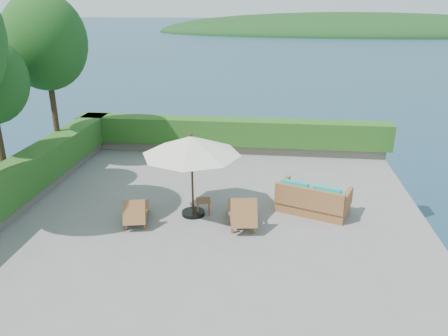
# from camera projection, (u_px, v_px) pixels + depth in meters

# --- Properties ---
(ground) EXTENTS (12.00, 12.00, 0.00)m
(ground) POSITION_uv_depth(u_px,v_px,m) (210.00, 213.00, 12.44)
(ground) COLOR gray
(ground) RESTS_ON ground
(foundation) EXTENTS (12.00, 12.00, 3.00)m
(foundation) POSITION_uv_depth(u_px,v_px,m) (211.00, 260.00, 12.98)
(foundation) COLOR #564D44
(foundation) RESTS_ON ocean
(ocean) EXTENTS (600.00, 600.00, 0.00)m
(ocean) POSITION_uv_depth(u_px,v_px,m) (211.00, 301.00, 13.49)
(ocean) COLOR #163647
(ocean) RESTS_ON ground
(offshore_island) EXTENTS (126.00, 57.60, 12.60)m
(offshore_island) POSITION_uv_depth(u_px,v_px,m) (350.00, 33.00, 140.88)
(offshore_island) COLOR #133315
(offshore_island) RESTS_ON ocean
(planter_wall_far) EXTENTS (12.00, 0.60, 0.36)m
(planter_wall_far) POSITION_uv_depth(u_px,v_px,m) (231.00, 147.00, 17.58)
(planter_wall_far) COLOR #736C5C
(planter_wall_far) RESTS_ON ground
(planter_wall_left) EXTENTS (0.60, 12.00, 0.36)m
(planter_wall_left) POSITION_uv_depth(u_px,v_px,m) (24.00, 198.00, 12.99)
(planter_wall_left) COLOR #736C5C
(planter_wall_left) RESTS_ON ground
(hedge_far) EXTENTS (12.40, 0.90, 1.00)m
(hedge_far) POSITION_uv_depth(u_px,v_px,m) (231.00, 131.00, 17.34)
(hedge_far) COLOR #184012
(hedge_far) RESTS_ON planter_wall_far
(hedge_left) EXTENTS (0.90, 12.40, 1.00)m
(hedge_left) POSITION_uv_depth(u_px,v_px,m) (21.00, 177.00, 12.75)
(hedge_left) COLOR #184012
(hedge_left) RESTS_ON planter_wall_left
(tree_far) EXTENTS (2.80, 2.80, 6.03)m
(tree_far) POSITION_uv_depth(u_px,v_px,m) (45.00, 42.00, 14.52)
(tree_far) COLOR #432D19
(tree_far) RESTS_ON ground
(patio_umbrella) EXTENTS (2.76, 2.76, 2.41)m
(patio_umbrella) POSITION_uv_depth(u_px,v_px,m) (191.00, 146.00, 11.65)
(patio_umbrella) COLOR black
(patio_umbrella) RESTS_ON ground
(lounge_left) EXTENTS (0.87, 1.51, 0.82)m
(lounge_left) POSITION_uv_depth(u_px,v_px,m) (136.00, 211.00, 11.82)
(lounge_left) COLOR brown
(lounge_left) RESTS_ON ground
(lounge_right) EXTENTS (0.92, 1.74, 0.96)m
(lounge_right) POSITION_uv_depth(u_px,v_px,m) (242.00, 211.00, 11.68)
(lounge_right) COLOR brown
(lounge_right) RESTS_ON ground
(side_table) EXTENTS (0.47, 0.47, 0.43)m
(side_table) POSITION_uv_depth(u_px,v_px,m) (203.00, 202.00, 12.31)
(side_table) COLOR brown
(side_table) RESTS_ON ground
(wicker_loveseat) EXTENTS (2.20, 1.65, 0.97)m
(wicker_loveseat) POSITION_uv_depth(u_px,v_px,m) (312.00, 200.00, 12.37)
(wicker_loveseat) COLOR brown
(wicker_loveseat) RESTS_ON ground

